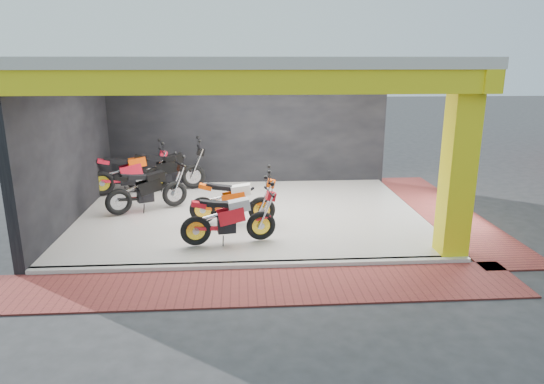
{
  "coord_description": "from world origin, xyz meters",
  "views": [
    {
      "loc": [
        -0.23,
        -9.15,
        3.66
      ],
      "look_at": [
        0.44,
        0.88,
        0.9
      ],
      "focal_mm": 32.0,
      "sensor_mm": 36.0,
      "label": 1
    }
  ],
  "objects": [
    {
      "name": "header_beam_front",
      "position": [
        0.0,
        -1.0,
        3.3
      ],
      "size": [
        8.4,
        0.3,
        0.4
      ],
      "primitive_type": "cube",
      "color": "yellow",
      "rests_on": "corner_column"
    },
    {
      "name": "paver_right",
      "position": [
        4.8,
        2.0,
        0.01
      ],
      "size": [
        1.4,
        7.0,
        0.03
      ],
      "primitive_type": "cube",
      "color": "maroon",
      "rests_on": "ground"
    },
    {
      "name": "showroom_floor",
      "position": [
        0.0,
        2.0,
        0.05
      ],
      "size": [
        8.0,
        6.0,
        0.1
      ],
      "primitive_type": "cube",
      "color": "silver",
      "rests_on": "ground"
    },
    {
      "name": "showroom_ceiling",
      "position": [
        0.0,
        2.0,
        3.6
      ],
      "size": [
        8.4,
        6.4,
        0.2
      ],
      "primitive_type": "cube",
      "color": "beige",
      "rests_on": "corner_column"
    },
    {
      "name": "moto_row_c",
      "position": [
        -2.56,
        4.12,
        0.78
      ],
      "size": [
        2.36,
        1.45,
        1.36
      ],
      "primitive_type": null,
      "rotation": [
        0.0,
        0.0,
        0.31
      ],
      "color": "red",
      "rests_on": "showroom_floor"
    },
    {
      "name": "moto_hero",
      "position": [
        0.23,
        1.14,
        0.72
      ],
      "size": [
        2.06,
        0.86,
        1.23
      ],
      "primitive_type": null,
      "rotation": [
        0.0,
        0.0,
        -0.06
      ],
      "color": "#F8510A",
      "rests_on": "showroom_floor"
    },
    {
      "name": "moto_row_a",
      "position": [
        0.17,
        0.08,
        0.72
      ],
      "size": [
        2.11,
        1.07,
        1.23
      ],
      "primitive_type": null,
      "rotation": [
        0.0,
        0.0,
        0.17
      ],
      "color": "red",
      "rests_on": "showroom_floor"
    },
    {
      "name": "floor_kerb",
      "position": [
        0.0,
        -1.02,
        0.05
      ],
      "size": [
        8.0,
        0.2,
        0.1
      ],
      "primitive_type": "cube",
      "color": "silver",
      "rests_on": "ground"
    },
    {
      "name": "corner_column",
      "position": [
        3.75,
        -0.75,
        1.75
      ],
      "size": [
        0.5,
        0.5,
        3.5
      ],
      "primitive_type": "cube",
      "color": "yellow",
      "rests_on": "ground"
    },
    {
      "name": "moto_row_d",
      "position": [
        -1.56,
        4.28,
        0.8
      ],
      "size": [
        2.41,
        1.22,
        1.4
      ],
      "primitive_type": null,
      "rotation": [
        0.0,
        0.0,
        0.17
      ],
      "color": "black",
      "rests_on": "showroom_floor"
    },
    {
      "name": "left_wall",
      "position": [
        -4.1,
        2.0,
        1.75
      ],
      "size": [
        0.2,
        6.2,
        3.5
      ],
      "primitive_type": "cube",
      "color": "black",
      "rests_on": "ground"
    },
    {
      "name": "moto_row_b",
      "position": [
        -1.86,
        2.55,
        0.74
      ],
      "size": [
        2.23,
        1.65,
        1.29
      ],
      "primitive_type": null,
      "rotation": [
        0.0,
        0.0,
        0.47
      ],
      "color": "black",
      "rests_on": "showroom_floor"
    },
    {
      "name": "header_beam_right",
      "position": [
        4.0,
        2.0,
        3.3
      ],
      "size": [
        0.3,
        6.4,
        0.4
      ],
      "primitive_type": "cube",
      "color": "yellow",
      "rests_on": "corner_column"
    },
    {
      "name": "back_wall",
      "position": [
        0.0,
        5.1,
        1.75
      ],
      "size": [
        8.2,
        0.2,
        3.5
      ],
      "primitive_type": "cube",
      "color": "black",
      "rests_on": "ground"
    },
    {
      "name": "ground",
      "position": [
        0.0,
        0.0,
        0.0
      ],
      "size": [
        80.0,
        80.0,
        0.0
      ],
      "primitive_type": "plane",
      "color": "#2D2D30",
      "rests_on": "ground"
    },
    {
      "name": "paver_front",
      "position": [
        0.0,
        -1.8,
        0.01
      ],
      "size": [
        9.0,
        1.4,
        0.03
      ],
      "primitive_type": "cube",
      "color": "maroon",
      "rests_on": "ground"
    }
  ]
}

